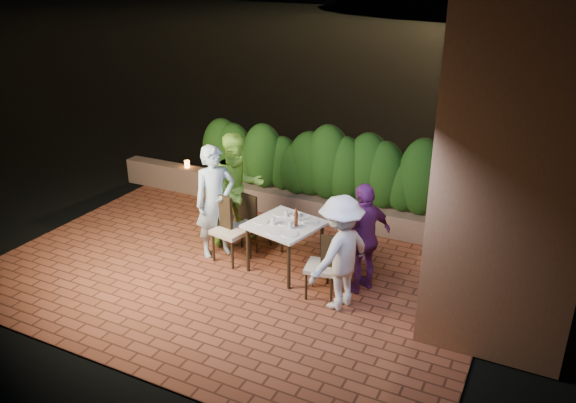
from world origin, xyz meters
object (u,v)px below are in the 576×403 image
Objects in this scene: bowl at (295,215)px; chair_right_back at (343,253)px; chair_left_front at (231,229)px; dining_table at (285,246)px; chair_left_back at (256,222)px; diner_white at (340,253)px; beer_bottle at (296,217)px; diner_green at (238,189)px; chair_right_front at (322,266)px; diner_blue at (215,202)px; diner_purple at (364,238)px; parapet_lamp at (187,164)px.

bowl is 0.18× the size of chair_right_back.
chair_left_front is at bearing -0.61° from chair_right_back.
bowl is at bearing 86.48° from dining_table.
chair_left_back is (-0.75, 0.46, 0.05)m from dining_table.
diner_white is (0.19, -0.63, 0.34)m from chair_right_back.
chair_left_back is at bearing 148.16° from dining_table.
beer_bottle is at bearing 15.48° from chair_left_front.
dining_table is at bearing -18.67° from chair_left_back.
chair_left_back is at bearing -61.20° from diner_green.
chair_right_front is at bearing -92.92° from diner_white.
chair_left_front reaches higher than chair_right_front.
bowl is 0.09× the size of diner_green.
diner_blue is (-0.42, -0.48, 0.45)m from chair_left_back.
diner_white is 1.00× the size of diner_purple.
diner_purple is (0.43, 0.41, 0.33)m from chair_right_front.
diner_white is at bearing -67.11° from diner_blue.
chair_left_back reaches higher than bowl.
diner_purple is (2.28, -0.51, -0.13)m from diner_green.
chair_left_back is 0.55× the size of diner_purple.
diner_blue is (-2.04, -0.10, 0.44)m from chair_right_back.
chair_left_back is at bearing -19.91° from chair_right_back.
chair_right_back is at bearing 5.43° from dining_table.
chair_left_front is 1.13× the size of chair_right_front.
diner_purple is at bearing -67.22° from diner_green.
diner_white reaches higher than chair_right_front.
chair_left_front is at bearing -58.81° from diner_purple.
beer_bottle is at bearing -14.16° from chair_left_back.
bowl is at bearing -27.78° from parapet_lamp.
diner_blue is 0.96× the size of diner_green.
beer_bottle reaches higher than bowl.
chair_right_front is at bearing -31.21° from parapet_lamp.
diner_blue is 2.36m from diner_purple.
diner_white reaches higher than parapet_lamp.
chair_right_front is 0.51m from chair_right_back.
chair_right_back is at bearing -13.62° from bowl.
diner_white is (0.88, -0.53, -0.11)m from beer_bottle.
chair_left_back is at bearing 167.22° from bowl.
dining_table is 1.26m from diner_purple.
chair_right_front is (0.76, -0.41, 0.08)m from dining_table.
diner_purple is 11.14× the size of parapet_lamp.
parapet_lamp is (-4.33, 1.95, -0.21)m from diner_purple.
chair_left_back is 0.59m from diner_green.
chair_left_back is at bearing -75.06° from diner_purple.
chair_right_front is 0.46m from diner_white.
diner_green is at bearing 169.11° from bowl.
diner_purple reaches higher than chair_right_front.
chair_left_back is 0.97× the size of chair_right_back.
diner_blue is at bearing -61.10° from diner_purple.
diner_white is (1.92, -0.44, 0.26)m from chair_left_front.
chair_left_back reaches higher than parapet_lamp.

